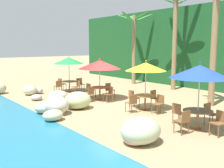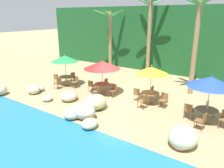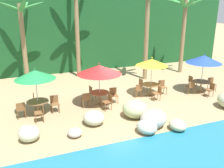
{
  "view_description": "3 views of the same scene",
  "coord_description": "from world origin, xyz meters",
  "views": [
    {
      "loc": [
        10.96,
        -8.76,
        3.12
      ],
      "look_at": [
        -0.22,
        0.13,
        1.05
      ],
      "focal_mm": 42.47,
      "sensor_mm": 36.0,
      "label": 1
    },
    {
      "loc": [
        7.19,
        -11.08,
        5.2
      ],
      "look_at": [
        -0.39,
        -0.1,
        0.96
      ],
      "focal_mm": 34.91,
      "sensor_mm": 36.0,
      "label": 2
    },
    {
      "loc": [
        -5.37,
        -12.03,
        5.3
      ],
      "look_at": [
        -0.66,
        -0.11,
        1.21
      ],
      "focal_mm": 38.84,
      "sensor_mm": 36.0,
      "label": 3
    }
  ],
  "objects": [
    {
      "name": "umbrella_green",
      "position": [
        -4.68,
        -0.01,
        2.14
      ],
      "size": [
        2.0,
        2.0,
        2.48
      ],
      "color": "silver",
      "rests_on": "ground"
    },
    {
      "name": "chair_red_inland",
      "position": [
        -1.5,
        0.94,
        0.51
      ],
      "size": [
        0.47,
        0.46,
        0.87
      ],
      "color": "brown",
      "rests_on": "ground"
    },
    {
      "name": "palm_tree_third",
      "position": [
        3.56,
        3.74,
        4.36
      ],
      "size": [
        2.89,
        2.88,
        6.45
      ],
      "color": "olive",
      "rests_on": "ground"
    },
    {
      "name": "chair_green_right",
      "position": [
        -4.63,
        -0.86,
        0.51
      ],
      "size": [
        0.45,
        0.44,
        0.87
      ],
      "color": "brown",
      "rests_on": "ground"
    },
    {
      "name": "chair_blue_seaward",
      "position": [
        6.31,
        -0.3,
        0.51
      ],
      "size": [
        0.46,
        0.47,
        0.87
      ],
      "color": "brown",
      "rests_on": "ground"
    },
    {
      "name": "chair_yellow_left",
      "position": [
        1.25,
        0.33,
        0.51
      ],
      "size": [
        0.46,
        0.46,
        0.87
      ],
      "color": "brown",
      "rests_on": "ground"
    },
    {
      "name": "palm_tree_nearest",
      "position": [
        -4.89,
        6.12,
        3.77
      ],
      "size": [
        3.12,
        3.15,
        5.73
      ],
      "color": "olive",
      "rests_on": "ground"
    },
    {
      "name": "chair_yellow_seaward",
      "position": [
        2.96,
        0.37,
        0.51
      ],
      "size": [
        0.45,
        0.46,
        0.87
      ],
      "color": "brown",
      "rests_on": "ground"
    },
    {
      "name": "dining_table_yellow",
      "position": [
        2.1,
        0.34,
        0.61
      ],
      "size": [
        1.1,
        1.1,
        0.74
      ],
      "color": "olive",
      "rests_on": "ground"
    },
    {
      "name": "chair_blue_left",
      "position": [
        4.6,
        -0.36,
        0.51
      ],
      "size": [
        0.44,
        0.44,
        0.87
      ],
      "color": "brown",
      "rests_on": "ground"
    },
    {
      "name": "chair_green_seaward",
      "position": [
        -3.83,
        0.08,
        0.51
      ],
      "size": [
        0.42,
        0.43,
        0.87
      ],
      "color": "brown",
      "rests_on": "ground"
    },
    {
      "name": "umbrella_blue",
      "position": [
        5.45,
        -0.3,
        2.19
      ],
      "size": [
        2.2,
        2.2,
        2.54
      ],
      "color": "silver",
      "rests_on": "ground"
    },
    {
      "name": "chair_blue_inland",
      "position": [
        5.41,
        0.55,
        0.51
      ],
      "size": [
        0.45,
        0.44,
        0.87
      ],
      "color": "brown",
      "rests_on": "ground"
    },
    {
      "name": "dining_table_blue",
      "position": [
        5.45,
        -0.3,
        0.61
      ],
      "size": [
        1.1,
        1.1,
        0.74
      ],
      "color": "olive",
      "rests_on": "ground"
    },
    {
      "name": "chair_red_right",
      "position": [
        -1.12,
        -0.73,
        0.51
      ],
      "size": [
        0.48,
        0.48,
        0.87
      ],
      "color": "brown",
      "rests_on": "ground"
    },
    {
      "name": "terrace_deck",
      "position": [
        0.0,
        0.0,
        0.0
      ],
      "size": [
        18.0,
        5.2,
        0.01
      ],
      "color": "tan",
      "rests_on": "ground"
    },
    {
      "name": "palm_tree_second",
      "position": [
        -0.95,
        6.32,
        4.71
      ],
      "size": [
        3.48,
        3.55,
        6.85
      ],
      "color": "olive",
      "rests_on": "ground"
    },
    {
      "name": "chair_red_left",
      "position": [
        -2.17,
        -0.02,
        0.51
      ],
      "size": [
        0.43,
        0.44,
        0.87
      ],
      "color": "brown",
      "rests_on": "ground"
    },
    {
      "name": "chair_red_seaward",
      "position": [
        -0.47,
        0.12,
        0.51
      ],
      "size": [
        0.45,
        0.46,
        0.87
      ],
      "color": "brown",
      "rests_on": "ground"
    },
    {
      "name": "ground_plane",
      "position": [
        0.0,
        0.0,
        0.0
      ],
      "size": [
        120.0,
        120.0,
        0.0
      ],
      "primitive_type": "plane",
      "color": "tan"
    },
    {
      "name": "chair_green_left",
      "position": [
        -5.52,
        -0.18,
        0.51
      ],
      "size": [
        0.46,
        0.46,
        0.87
      ],
      "color": "brown",
      "rests_on": "ground"
    },
    {
      "name": "dining_table_green",
      "position": [
        -4.68,
        -0.01,
        0.61
      ],
      "size": [
        1.1,
        1.1,
        0.74
      ],
      "color": "olive",
      "rests_on": "ground"
    },
    {
      "name": "chair_blue_right",
      "position": [
        5.45,
        -1.16,
        0.51
      ],
      "size": [
        0.47,
        0.46,
        0.87
      ],
      "color": "brown",
      "rests_on": "ground"
    },
    {
      "name": "chair_yellow_inland",
      "position": [
        1.96,
        1.19,
        0.51
      ],
      "size": [
        0.45,
        0.45,
        0.87
      ],
      "color": "brown",
      "rests_on": "ground"
    },
    {
      "name": "umbrella_red",
      "position": [
        -1.33,
        0.1,
        2.05
      ],
      "size": [
        2.43,
        2.43,
        2.41
      ],
      "color": "silver",
      "rests_on": "ground"
    },
    {
      "name": "chair_green_inland",
      "position": [
        -4.71,
        0.85,
        0.51
      ],
      "size": [
        0.46,
        0.45,
        0.87
      ],
      "color": "brown",
      "rests_on": "ground"
    },
    {
      "name": "umbrella_yellow",
      "position": [
        2.1,
        0.34,
        2.12
      ],
      "size": [
        1.95,
        1.95,
        2.44
      ],
      "color": "silver",
      "rests_on": "ground"
    },
    {
      "name": "dining_table_red",
      "position": [
        -1.33,
        0.1,
        0.61
      ],
      "size": [
        1.1,
        1.1,
        0.74
      ],
      "color": "olive",
      "rests_on": "ground"
    },
    {
      "name": "rock_seawall",
      "position": [
        -0.43,
        -2.95,
        0.36
      ],
      "size": [
        13.16,
        3.07,
        0.86
      ],
      "color": "beige",
      "rests_on": "ground"
    },
    {
      "name": "chair_yellow_right",
      "position": [
        2.08,
        -0.51,
        0.51
      ],
      "size": [
        0.48,
        0.47,
        0.87
      ],
      "color": "brown",
      "rests_on": "ground"
    },
    {
      "name": "foliage_backdrop",
      "position": [
        0.0,
        9.0,
        3.0
      ],
      "size": [
        28.0,
        2.4,
        6.0
      ],
      "color": "#194C23",
      "rests_on": "ground"
    }
  ]
}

